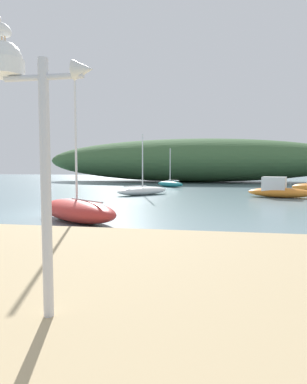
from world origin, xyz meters
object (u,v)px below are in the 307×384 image
at_px(seagull_on_radar, 2,28).
at_px(sailboat_outer_mooring, 170,184).
at_px(sailboat_west_reach, 77,210).
at_px(mast_structure, 21,96).
at_px(sailboat_by_sandbar, 143,191).
at_px(motorboat_far_left, 279,190).

height_order(seagull_on_radar, sailboat_outer_mooring, seagull_on_radar).
bearing_deg(sailboat_outer_mooring, seagull_on_radar, -86.32).
relative_size(sailboat_outer_mooring, sailboat_west_reach, 0.66).
height_order(seagull_on_radar, sailboat_west_reach, sailboat_west_reach).
height_order(mast_structure, seagull_on_radar, seagull_on_radar).
relative_size(mast_structure, seagull_on_radar, 9.04).
height_order(seagull_on_radar, sailboat_by_sandbar, sailboat_by_sandbar).
relative_size(sailboat_west_reach, motorboat_far_left, 1.31).
relative_size(sailboat_outer_mooring, motorboat_far_left, 0.86).
bearing_deg(seagull_on_radar, mast_structure, 5.14).
height_order(mast_structure, motorboat_far_left, mast_structure).
bearing_deg(motorboat_far_left, mast_structure, -107.94).
relative_size(seagull_on_radar, motorboat_far_left, 0.08).
relative_size(mast_structure, sailboat_by_sandbar, 0.78).
height_order(sailboat_by_sandbar, motorboat_far_left, sailboat_by_sandbar).
relative_size(mast_structure, sailboat_outer_mooring, 0.89).
bearing_deg(sailboat_by_sandbar, seagull_on_radar, -82.57).
height_order(seagull_on_radar, motorboat_far_left, seagull_on_radar).
relative_size(mast_structure, sailboat_west_reach, 0.59).
distance_m(sailboat_outer_mooring, motorboat_far_left, 12.43).
bearing_deg(sailboat_outer_mooring, sailboat_west_reach, -91.74).
xyz_separation_m(sailboat_west_reach, motorboat_far_left, (8.76, 11.11, 0.05)).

